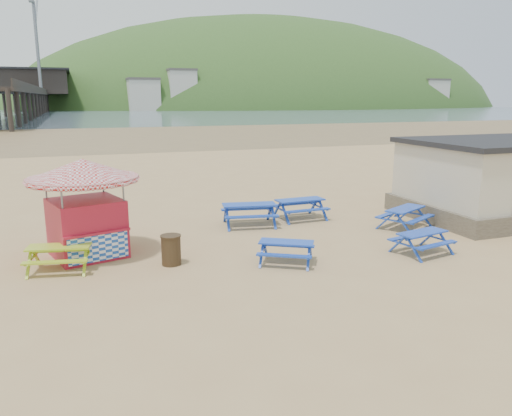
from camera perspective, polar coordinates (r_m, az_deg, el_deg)
name	(u,v)px	position (r m, az deg, el deg)	size (l,w,h in m)	color
ground	(272,247)	(16.44, 1.89, -4.46)	(400.00, 400.00, 0.00)	tan
wet_sand	(121,134)	(70.01, -15.17, 8.16)	(400.00, 400.00, 0.00)	olive
sea	(91,112)	(184.75, -18.34, 10.41)	(400.00, 400.00, 0.00)	#4A5D6A
picnic_table_blue_a	(249,215)	(19.05, -0.79, -0.77)	(2.26, 1.95, 0.84)	#162BAF
picnic_table_blue_b	(300,209)	(20.17, 5.04, -0.11)	(1.99, 1.63, 0.81)	#162BAF
picnic_table_blue_c	(405,218)	(19.46, 16.65, -1.12)	(2.32, 2.17, 0.78)	#162BAF
picnic_table_blue_d	(286,252)	(14.81, 3.48, -5.06)	(2.01, 1.90, 0.66)	#162BAF
picnic_table_blue_e	(422,243)	(16.51, 18.41, -3.77)	(1.90, 1.65, 0.70)	#162BAF
picnic_table_yellow	(60,258)	(15.23, -21.50, -5.33)	(1.95, 1.69, 0.72)	#85AC1F
ice_cream_kiosk	(85,196)	(15.96, -19.01, 1.36)	(4.17, 4.17, 3.02)	#A7172D
litter_bin	(171,250)	(14.82, -9.68, -4.72)	(0.61, 0.61, 0.89)	#3E3018
amenity_block	(501,178)	(22.82, 26.25, 3.08)	(7.40, 5.40, 3.15)	#665B4C
pier	(35,96)	(193.21, -23.98, 11.67)	(24.00, 220.00, 39.29)	black
headland_town	(270,126)	(262.82, 1.59, 9.31)	(264.00, 144.00, 108.00)	#2D4C1E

